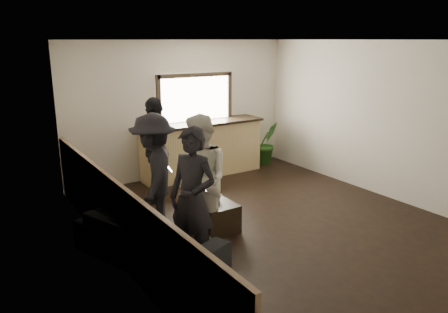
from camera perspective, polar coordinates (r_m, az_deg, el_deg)
ground at (r=7.11m, az=5.97°, el=-8.26°), size 5.00×6.00×0.01m
room_shell at (r=6.24m, az=1.02°, el=2.68°), size 5.01×6.01×2.80m
bar_counter at (r=9.20m, az=-2.92°, el=1.43°), size 2.70×0.68×2.13m
sofa at (r=5.84m, az=-9.87°, el=-10.52°), size 1.50×2.25×0.61m
coffee_table at (r=6.78m, az=-1.94°, el=-7.40°), size 0.56×0.98×0.43m
cup_a at (r=6.73m, az=-3.38°, el=-5.23°), size 0.13×0.13×0.09m
cup_b at (r=6.66m, az=-0.83°, el=-5.36°), size 0.15×0.15×0.10m
potted_plant at (r=10.12m, az=5.61°, el=1.76°), size 0.55×0.45×0.98m
person_a at (r=5.45m, az=-4.12°, el=-5.47°), size 0.68×0.78×1.80m
person_b at (r=6.14m, az=-3.10°, el=-2.97°), size 0.71×0.90×1.82m
person_c at (r=6.45m, az=-9.12°, el=-2.32°), size 1.16×1.34×1.80m
person_d at (r=7.73m, az=-8.86°, el=0.85°), size 0.94×1.17×1.86m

